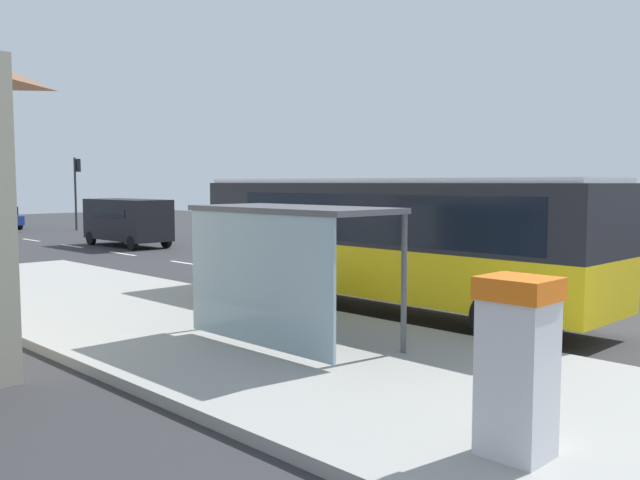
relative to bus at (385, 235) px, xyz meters
name	(u,v)px	position (x,y,z in m)	size (l,w,h in m)	color
ground_plane	(181,265)	(1.71, 11.55, -1.86)	(56.00, 92.00, 0.04)	#2D2D30
sidewalk_platform	(245,341)	(-4.69, -0.45, -1.75)	(6.20, 30.00, 0.18)	#999993
lane_stripe_seg_1	(556,319)	(1.96, -3.45, -1.84)	(0.16, 2.20, 0.01)	silver
lane_stripe_seg_2	(387,293)	(1.96, 1.55, -1.84)	(0.16, 2.20, 0.01)	silver
lane_stripe_seg_3	(271,276)	(1.96, 6.55, -1.84)	(0.16, 2.20, 0.01)	silver
lane_stripe_seg_4	(187,263)	(1.96, 11.55, -1.84)	(0.16, 2.20, 0.01)	silver
lane_stripe_seg_5	(123,254)	(1.96, 16.55, -1.84)	(0.16, 2.20, 0.01)	silver
lane_stripe_seg_6	(72,246)	(1.96, 21.55, -1.84)	(0.16, 2.20, 0.01)	silver
lane_stripe_seg_7	(31,240)	(1.96, 26.55, -1.84)	(0.16, 2.20, 0.01)	silver
bus	(385,235)	(0.00, 0.00, 0.00)	(2.57, 11.02, 3.21)	yellow
white_van	(127,219)	(3.91, 19.61, -0.50)	(2.07, 5.22, 2.30)	black
ticket_machine	(517,365)	(-6.19, -7.01, -0.67)	(0.66, 0.76, 1.94)	silver
recycling_bin_yellow	(300,293)	(-2.49, 0.37, -1.19)	(0.52, 0.52, 0.95)	yellow
recycling_bin_green	(279,290)	(-2.49, 1.07, -1.19)	(0.52, 0.52, 0.95)	green
traffic_light_near_side	(77,182)	(7.21, 32.08, 1.31)	(0.49, 0.28, 4.72)	#2D2D2D
bus_shelter	(280,240)	(-4.70, -1.48, 0.25)	(1.80, 4.00, 2.50)	#4C4C51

